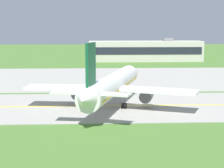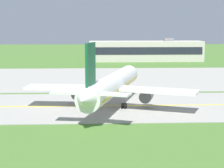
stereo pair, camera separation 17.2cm
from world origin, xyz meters
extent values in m
plane|color=#47702D|center=(0.00, 0.00, 0.00)|extent=(500.00, 500.00, 0.00)
cube|color=#9E9B93|center=(0.00, 0.00, 0.05)|extent=(240.00, 28.00, 0.10)
cube|color=#9E9B93|center=(10.00, 42.00, 0.05)|extent=(140.00, 52.00, 0.10)
cube|color=yellow|center=(0.00, 0.00, 0.11)|extent=(220.00, 0.60, 0.01)
cylinder|color=white|center=(-5.35, -0.03, 4.20)|extent=(13.02, 33.82, 4.00)
cone|color=white|center=(-0.44, 17.49, 4.20)|extent=(4.36, 3.53, 3.80)
cone|color=white|center=(-10.31, -17.75, 4.60)|extent=(4.14, 4.00, 3.40)
cube|color=gold|center=(-5.35, -0.03, 3.70)|extent=(12.36, 31.22, 0.36)
cube|color=#1E232D|center=(-1.03, 15.37, 4.90)|extent=(3.76, 2.65, 0.70)
cube|color=white|center=(-14.13, 0.14, 3.70)|extent=(15.51, 6.75, 0.50)
cylinder|color=#47474C|center=(-11.66, 1.53, 2.30)|extent=(3.13, 3.89, 2.30)
cylinder|color=black|center=(-11.23, 3.07, 2.30)|extent=(2.09, 0.81, 2.10)
cube|color=white|center=(2.24, -4.44, 3.70)|extent=(15.67, 10.41, 0.50)
cylinder|color=#47474C|center=(0.86, -1.98, 2.30)|extent=(3.13, 3.89, 2.30)
cylinder|color=black|center=(1.29, -0.44, 2.30)|extent=(2.09, 0.81, 2.10)
cube|color=#145938|center=(-9.39, -14.48, 9.45)|extent=(1.57, 4.34, 6.50)
cube|color=white|center=(-12.53, -13.81, 5.00)|extent=(6.32, 3.37, 0.30)
cube|color=white|center=(-6.37, -15.53, 5.00)|extent=(6.46, 4.44, 0.30)
cylinder|color=slate|center=(-1.84, 12.48, 1.38)|extent=(0.24, 0.24, 1.65)
cylinder|color=black|center=(-1.84, 12.48, 0.55)|extent=(0.63, 1.15, 1.10)
cylinder|color=slate|center=(-8.39, -1.26, 1.38)|extent=(0.24, 0.24, 1.65)
cylinder|color=black|center=(-8.66, -1.18, 0.55)|extent=(0.63, 1.15, 1.10)
cylinder|color=black|center=(-8.13, -1.33, 0.55)|extent=(0.63, 1.15, 1.10)
cylinder|color=slate|center=(-3.38, -2.66, 1.38)|extent=(0.24, 0.24, 1.65)
cylinder|color=black|center=(-3.65, -2.59, 0.55)|extent=(0.63, 1.15, 1.10)
cylinder|color=black|center=(-3.12, -2.73, 0.55)|extent=(0.63, 1.15, 1.10)
cube|color=beige|center=(13.58, 96.90, 4.26)|extent=(47.95, 10.00, 8.52)
cube|color=#1E232D|center=(13.58, 91.85, 4.69)|extent=(46.03, 0.10, 3.07)
cube|color=slate|center=(23.17, 96.90, 9.12)|extent=(4.00, 4.00, 1.20)
camera|label=1|loc=(-9.23, -76.25, 15.36)|focal=65.59mm
camera|label=2|loc=(-9.06, -76.26, 15.36)|focal=65.59mm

